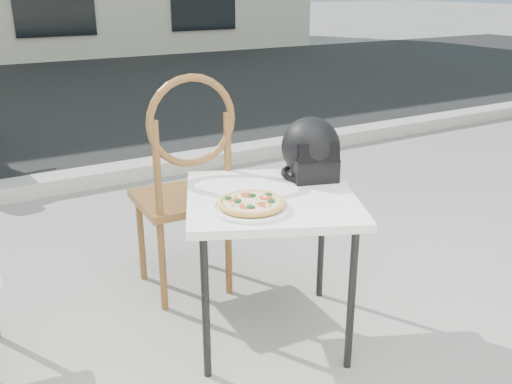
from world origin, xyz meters
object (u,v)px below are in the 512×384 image
cafe_chair_main (186,177)px  plate (252,207)px  helmet (311,151)px  pizza (252,203)px  cafe_table_main (271,208)px

cafe_chair_main → plate: bearing=94.1°
helmet → cafe_chair_main: bearing=157.5°
pizza → cafe_chair_main: 0.62m
plate → cafe_chair_main: cafe_chair_main is taller
plate → pizza: (0.00, 0.00, 0.02)m
pizza → helmet: helmet is taller
cafe_table_main → helmet: helmet is taller
pizza → cafe_chair_main: (-0.01, 0.61, -0.07)m
plate → pizza: 0.02m
cafe_table_main → plate: plate is taller
pizza → cafe_chair_main: bearing=91.1°
cafe_table_main → pizza: bearing=-146.4°
pizza → cafe_table_main: bearing=33.6°
cafe_table_main → cafe_chair_main: (-0.17, 0.51, 0.02)m
cafe_table_main → cafe_chair_main: bearing=108.3°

